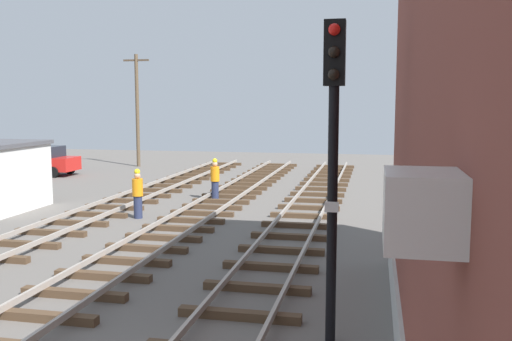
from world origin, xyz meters
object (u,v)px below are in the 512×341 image
(signal_mast, at_px, (333,147))
(track_worker_distant, at_px, (138,194))
(parked_car_blue, at_px, (27,155))
(parked_car_red, at_px, (42,160))
(utility_pole_far, at_px, (137,108))
(track_worker_foreground, at_px, (215,179))

(signal_mast, relative_size, track_worker_distant, 3.04)
(signal_mast, bearing_deg, parked_car_blue, 132.87)
(parked_car_blue, height_order, track_worker_distant, track_worker_distant)
(parked_car_blue, bearing_deg, track_worker_distant, -44.66)
(track_worker_distant, bearing_deg, parked_car_red, 135.25)
(utility_pole_far, distance_m, track_worker_distant, 18.22)
(parked_car_red, xyz_separation_m, track_worker_distant, (10.88, -10.78, 0.03))
(signal_mast, height_order, track_worker_foreground, signal_mast)
(signal_mast, xyz_separation_m, track_worker_foreground, (-6.22, 14.25, -2.62))
(parked_car_red, xyz_separation_m, track_worker_foreground, (12.59, -6.30, 0.03))
(parked_car_red, height_order, utility_pole_far, utility_pole_far)
(signal_mast, height_order, track_worker_distant, signal_mast)
(track_worker_distant, bearing_deg, signal_mast, -50.90)
(signal_mast, xyz_separation_m, track_worker_distant, (-7.94, 9.77, -2.62))
(utility_pole_far, height_order, track_worker_foreground, utility_pole_far)
(utility_pole_far, xyz_separation_m, track_worker_foreground, (8.88, -11.99, -3.04))
(signal_mast, bearing_deg, utility_pole_far, 119.93)
(signal_mast, relative_size, utility_pole_far, 0.75)
(parked_car_red, distance_m, utility_pole_far, 7.45)
(signal_mast, distance_m, track_worker_foreground, 15.77)
(parked_car_red, relative_size, track_worker_distant, 2.25)
(parked_car_blue, height_order, track_worker_foreground, track_worker_foreground)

